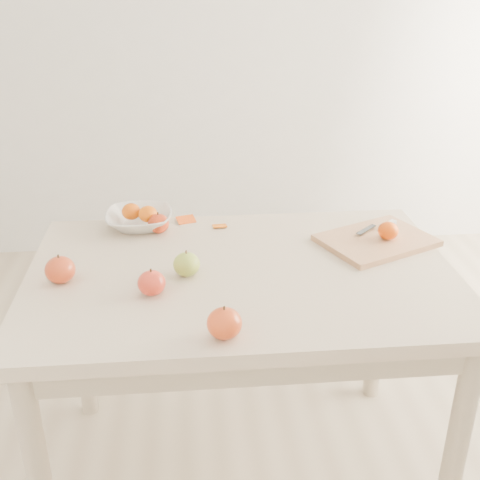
{
  "coord_description": "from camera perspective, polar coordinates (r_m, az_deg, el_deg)",
  "views": [
    {
      "loc": [
        -0.14,
        -1.49,
        1.54
      ],
      "look_at": [
        0.0,
        0.05,
        0.82
      ],
      "focal_mm": 45.0,
      "sensor_mm": 36.0,
      "label": 1
    }
  ],
  "objects": [
    {
      "name": "apple_red_d",
      "position": [
        1.69,
        -16.69,
        -2.72
      ],
      "size": [
        0.08,
        0.08,
        0.07
      ],
      "primitive_type": "ellipsoid",
      "color": "maroon",
      "rests_on": "table"
    },
    {
      "name": "board_tangerine",
      "position": [
        1.88,
        13.87,
        0.87
      ],
      "size": [
        0.06,
        0.06,
        0.05
      ],
      "primitive_type": "ellipsoid",
      "color": "#DB4D07",
      "rests_on": "cutting_board"
    },
    {
      "name": "apple_green",
      "position": [
        1.66,
        -5.08,
        -2.31
      ],
      "size": [
        0.07,
        0.07,
        0.07
      ],
      "primitive_type": "ellipsoid",
      "color": "olive",
      "rests_on": "table"
    },
    {
      "name": "apple_red_c",
      "position": [
        1.39,
        -1.49,
        -7.9
      ],
      "size": [
        0.08,
        0.08,
        0.07
      ],
      "primitive_type": "ellipsoid",
      "color": "#A2120F",
      "rests_on": "table"
    },
    {
      "name": "table",
      "position": [
        1.74,
        0.15,
        -5.73
      ],
      "size": [
        1.2,
        0.8,
        0.75
      ],
      "color": "beige",
      "rests_on": "ground"
    },
    {
      "name": "orange_peel_b",
      "position": [
        1.96,
        -1.94,
        1.29
      ],
      "size": [
        0.05,
        0.04,
        0.01
      ],
      "primitive_type": "cube",
      "rotation": [
        -0.14,
        0.0,
        0.08
      ],
      "color": "orange",
      "rests_on": "table"
    },
    {
      "name": "paring_knife",
      "position": [
        1.96,
        13.55,
        1.31
      ],
      "size": [
        0.15,
        0.1,
        0.01
      ],
      "color": "white",
      "rests_on": "cutting_board"
    },
    {
      "name": "cutting_board",
      "position": [
        1.89,
        12.81,
        -0.04
      ],
      "size": [
        0.39,
        0.35,
        0.02
      ],
      "primitive_type": "cube",
      "rotation": [
        0.0,
        0.0,
        0.43
      ],
      "color": "tan",
      "rests_on": "table"
    },
    {
      "name": "ground",
      "position": [
        2.15,
        0.13,
        -20.81
      ],
      "size": [
        3.5,
        3.5,
        0.0
      ],
      "primitive_type": "plane",
      "color": "#C6B293",
      "rests_on": "ground"
    },
    {
      "name": "bowl_tangerine_far",
      "position": [
        1.95,
        -8.73,
        2.46
      ],
      "size": [
        0.06,
        0.06,
        0.05
      ],
      "primitive_type": "ellipsoid",
      "color": "#E16407",
      "rests_on": "fruit_bowl"
    },
    {
      "name": "apple_red_b",
      "position": [
        1.58,
        -8.38,
        -4.05
      ],
      "size": [
        0.07,
        0.07,
        0.07
      ],
      "primitive_type": "ellipsoid",
      "color": "#A6181D",
      "rests_on": "table"
    },
    {
      "name": "apple_red_a",
      "position": [
        1.93,
        -7.74,
        1.56
      ],
      "size": [
        0.07,
        0.07,
        0.06
      ],
      "primitive_type": "ellipsoid",
      "color": "#9B0B03",
      "rests_on": "table"
    },
    {
      "name": "bowl_tangerine_near",
      "position": [
        1.98,
        -10.28,
        2.68
      ],
      "size": [
        0.06,
        0.06,
        0.05
      ],
      "primitive_type": "ellipsoid",
      "color": "orange",
      "rests_on": "fruit_bowl"
    },
    {
      "name": "fruit_bowl",
      "position": [
        1.98,
        -9.53,
        1.93
      ],
      "size": [
        0.21,
        0.21,
        0.05
      ],
      "primitive_type": "imported",
      "color": "white",
      "rests_on": "table"
    },
    {
      "name": "orange_peel_a",
      "position": [
        2.01,
        -5.14,
        1.83
      ],
      "size": [
        0.07,
        0.06,
        0.01
      ],
      "primitive_type": "cube",
      "rotation": [
        0.21,
        0.0,
        0.27
      ],
      "color": "#E24F10",
      "rests_on": "table"
    }
  ]
}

